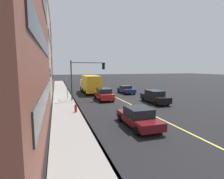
{
  "coord_description": "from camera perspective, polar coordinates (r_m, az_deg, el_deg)",
  "views": [
    {
      "loc": [
        -21.2,
        8.64,
        4.46
      ],
      "look_at": [
        -0.64,
        2.05,
        1.8
      ],
      "focal_mm": 28.06,
      "sensor_mm": 36.0,
      "label": 1
    }
  ],
  "objects": [
    {
      "name": "car_navy",
      "position": [
        31.03,
        4.59,
        0.04
      ],
      "size": [
        4.41,
        2.0,
        1.35
      ],
      "color": "navy",
      "rests_on": "ground"
    },
    {
      "name": "fire_hydrant",
      "position": [
        17.6,
        -11.74,
        -6.24
      ],
      "size": [
        0.24,
        0.24,
        0.94
      ],
      "color": "red",
      "rests_on": "ground"
    },
    {
      "name": "truck_yellow",
      "position": [
        31.05,
        -7.11,
        1.82
      ],
      "size": [
        7.68,
        2.62,
        3.16
      ],
      "color": "silver",
      "rests_on": "ground"
    },
    {
      "name": "curb_edge",
      "position": [
        21.76,
        -11.52,
        -4.74
      ],
      "size": [
        80.0,
        0.16,
        0.15
      ],
      "primitive_type": "cube",
      "color": "slate",
      "rests_on": "ground"
    },
    {
      "name": "lane_stripe_center",
      "position": [
        23.32,
        4.33,
        -4.0
      ],
      "size": [
        80.0,
        0.16,
        0.01
      ],
      "primitive_type": "cube",
      "color": "#D8CC4C",
      "rests_on": "ground"
    },
    {
      "name": "building_glass_right",
      "position": [
        42.41,
        -24.75,
        10.8
      ],
      "size": [
        12.01,
        8.37,
        15.43
      ],
      "color": "brown",
      "rests_on": "ground"
    },
    {
      "name": "street_sign_post",
      "position": [
        25.15,
        -14.43,
        0.9
      ],
      "size": [
        0.6,
        0.08,
        3.2
      ],
      "color": "slate",
      "rests_on": "ground"
    },
    {
      "name": "car_maroon",
      "position": [
        13.64,
        8.55,
        -8.85
      ],
      "size": [
        4.76,
        2.03,
        1.49
      ],
      "color": "#591116",
      "rests_on": "ground"
    },
    {
      "name": "car_black",
      "position": [
        22.96,
        13.76,
        -2.28
      ],
      "size": [
        4.77,
        1.91,
        1.63
      ],
      "color": "black",
      "rests_on": "ground"
    },
    {
      "name": "car_red",
      "position": [
        24.37,
        -2.66,
        -1.54
      ],
      "size": [
        4.38,
        2.02,
        1.66
      ],
      "color": "red",
      "rests_on": "ground"
    },
    {
      "name": "traffic_light_mast",
      "position": [
        23.97,
        -8.71,
        5.37
      ],
      "size": [
        0.28,
        4.74,
        5.47
      ],
      "color": "#1E3823",
      "rests_on": "ground"
    },
    {
      "name": "ground",
      "position": [
        23.32,
        4.33,
        -4.02
      ],
      "size": [
        200.0,
        200.0,
        0.0
      ],
      "primitive_type": "plane",
      "color": "black"
    },
    {
      "name": "sidewalk_slab",
      "position": [
        21.67,
        -15.04,
        -4.89
      ],
      "size": [
        80.0,
        2.83,
        0.15
      ],
      "primitive_type": "cube",
      "color": "gray",
      "rests_on": "ground"
    }
  ]
}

